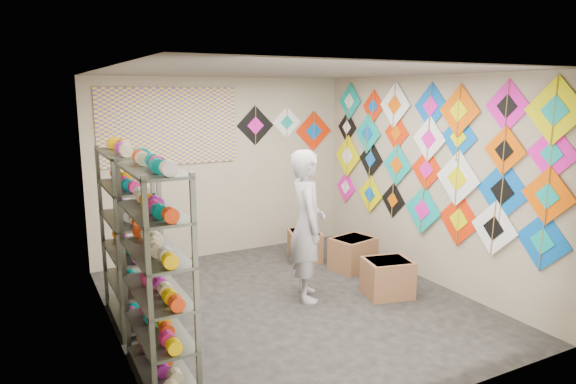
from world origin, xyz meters
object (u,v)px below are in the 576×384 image
shopkeeper (307,225)px  carton_c (305,246)px  shelf_rack_front (157,275)px  shelf_rack_back (127,237)px  carton_a (387,278)px  carton_b (353,254)px

shopkeeper → carton_c: size_ratio=3.61×
shelf_rack_front → shelf_rack_back: bearing=90.0°
carton_a → carton_b: size_ratio=0.98×
shelf_rack_front → carton_b: 3.54m
shelf_rack_front → carton_a: (2.94, 0.52, -0.72)m
shelf_rack_back → carton_c: bearing=18.2°
shelf_rack_back → carton_b: (3.11, 0.22, -0.72)m
shopkeeper → carton_a: shopkeeper is taller
carton_a → shelf_rack_back: bearing=178.3°
shelf_rack_back → carton_c: (2.72, 0.89, -0.73)m
shelf_rack_front → carton_b: bearing=26.0°
carton_b → carton_a: bearing=-112.2°
carton_b → carton_c: bearing=108.2°
shelf_rack_back → carton_b: shelf_rack_back is taller
shopkeeper → carton_b: shopkeeper is taller
shelf_rack_back → carton_c: shelf_rack_back is taller
carton_a → shelf_rack_front: bearing=-156.9°
carton_a → shopkeeper: bearing=168.6°
shelf_rack_front → shelf_rack_back: 1.30m
shelf_rack_back → shelf_rack_front: bearing=-90.0°
carton_c → shelf_rack_back: bearing=-143.0°
carton_b → carton_c: 0.78m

